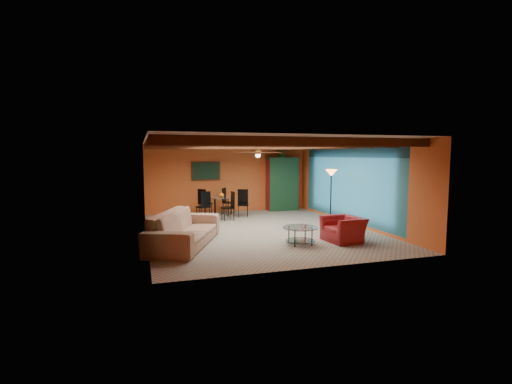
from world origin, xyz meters
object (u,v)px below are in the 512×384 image
object	(u,v)px
vase	(221,187)
sofa	(185,229)
armchair	(343,229)
dining_table	(222,203)
coffee_table	(300,236)
potted_plant	(282,153)
armoire	(282,185)
floor_lamp	(331,198)

from	to	relation	value
vase	sofa	bearing A→B (deg)	-114.29
sofa	armchair	bearing A→B (deg)	-77.24
dining_table	vase	world-z (taller)	vase
sofa	coffee_table	bearing A→B (deg)	-81.65
vase	armchair	bearing A→B (deg)	-64.78
potted_plant	armchair	bearing A→B (deg)	-94.73
armoire	floor_lamp	bearing A→B (deg)	-85.65
dining_table	floor_lamp	size ratio (longest dim) A/B	1.07
potted_plant	dining_table	bearing A→B (deg)	-160.48
armchair	floor_lamp	size ratio (longest dim) A/B	0.55
sofa	potted_plant	xyz separation A→B (m)	(4.56, 4.99, 1.94)
coffee_table	dining_table	size ratio (longest dim) A/B	0.46
armoire	floor_lamp	distance (m)	3.76
floor_lamp	armoire	bearing A→B (deg)	93.66
floor_lamp	vase	distance (m)	4.08
coffee_table	dining_table	xyz separation A→B (m)	(-1.02, 4.80, 0.28)
sofa	armoire	size ratio (longest dim) A/B	1.40
coffee_table	dining_table	distance (m)	4.91
armoire	potted_plant	distance (m)	1.31
coffee_table	vase	bearing A→B (deg)	102.05
coffee_table	floor_lamp	bearing A→B (deg)	45.93
armoire	vase	bearing A→B (deg)	-159.78
armchair	armoire	world-z (taller)	armoire
sofa	vase	bearing A→B (deg)	-0.51
sofa	vase	size ratio (longest dim) A/B	14.68
floor_lamp	vase	size ratio (longest dim) A/B	9.09
sofa	potted_plant	distance (m)	7.03
sofa	vase	world-z (taller)	vase
dining_table	armoire	bearing A→B (deg)	19.52
armchair	potted_plant	size ratio (longest dim) A/B	1.96
potted_plant	vase	size ratio (longest dim) A/B	2.56
potted_plant	coffee_table	bearing A→B (deg)	-106.60
floor_lamp	vase	world-z (taller)	floor_lamp
coffee_table	armoire	size ratio (longest dim) A/B	0.43
dining_table	armoire	size ratio (longest dim) A/B	0.93
armchair	coffee_table	bearing A→B (deg)	-95.51
armchair	coffee_table	distance (m)	1.25
coffee_table	vase	distance (m)	4.98
sofa	coffee_table	xyz separation A→B (m)	(2.84, -0.78, -0.20)
dining_table	armoire	distance (m)	2.96
vase	coffee_table	bearing A→B (deg)	-77.95
armchair	vase	world-z (taller)	vase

